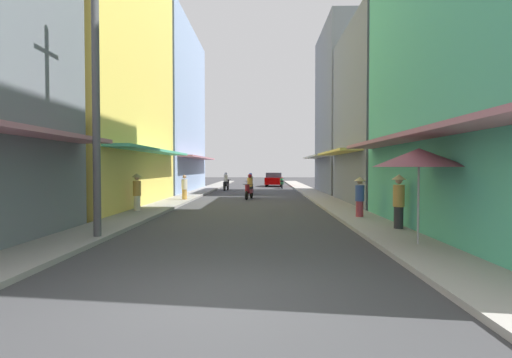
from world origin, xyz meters
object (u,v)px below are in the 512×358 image
object	(u,v)px
pedestrian_midway	(360,196)
pedestrian_crossing	(137,191)
motorbike_blue	(250,185)
parked_car	(274,179)
pedestrian_far	(184,188)
motorbike_black	(226,182)
motorbike_green	(282,183)
pedestrian_foreground	(399,200)
vendor_umbrella	(419,158)
motorbike_maroon	(249,188)
utility_pole	(96,98)

from	to	relation	value
pedestrian_midway	pedestrian_crossing	distance (m)	9.27
pedestrian_crossing	motorbike_blue	bearing A→B (deg)	70.77
motorbike_blue	parked_car	distance (m)	12.32
pedestrian_far	pedestrian_midway	bearing A→B (deg)	-43.96
motorbike_black	motorbike_blue	bearing A→B (deg)	-63.79
parked_car	pedestrian_crossing	bearing A→B (deg)	-104.70
motorbike_green	pedestrian_foreground	xyz separation A→B (m)	(2.43, -25.52, 0.49)
vendor_umbrella	pedestrian_far	bearing A→B (deg)	122.25
motorbike_green	pedestrian_midway	size ratio (longest dim) A/B	1.11
parked_car	pedestrian_midway	bearing A→B (deg)	-84.48
motorbike_maroon	parked_car	world-z (taller)	motorbike_maroon
motorbike_green	motorbike_maroon	distance (m)	13.14
pedestrian_foreground	vendor_umbrella	xyz separation A→B (m)	(-0.35, -2.43, 1.22)
parked_car	pedestrian_foreground	size ratio (longest dim) A/B	2.38
motorbike_blue	vendor_umbrella	distance (m)	20.48
pedestrian_foreground	motorbike_green	bearing A→B (deg)	95.43
motorbike_green	utility_pole	world-z (taller)	utility_pole
motorbike_green	pedestrian_foreground	world-z (taller)	pedestrian_foreground
pedestrian_far	pedestrian_crossing	size ratio (longest dim) A/B	0.90
pedestrian_foreground	pedestrian_midway	distance (m)	2.94
pedestrian_far	pedestrian_midway	world-z (taller)	pedestrian_midway
motorbike_blue	motorbike_black	bearing A→B (deg)	116.21
motorbike_maroon	parked_car	distance (m)	17.02
utility_pole	motorbike_maroon	bearing A→B (deg)	75.92
pedestrian_midway	utility_pole	world-z (taller)	utility_pole
pedestrian_crossing	motorbike_green	bearing A→B (deg)	71.01
motorbike_blue	utility_pole	world-z (taller)	utility_pole
motorbike_green	pedestrian_midway	xyz separation A→B (m)	(1.94, -22.63, 0.41)
motorbike_black	pedestrian_midway	bearing A→B (deg)	-70.09
motorbike_maroon	utility_pole	world-z (taller)	utility_pole
parked_car	pedestrian_crossing	size ratio (longest dim) A/B	2.44
utility_pole	motorbike_green	bearing A→B (deg)	77.18
pedestrian_foreground	pedestrian_midway	size ratio (longest dim) A/B	1.09
motorbike_green	motorbike_maroon	xyz separation A→B (m)	(-2.60, -12.87, 0.20)
pedestrian_far	pedestrian_foreground	world-z (taller)	pedestrian_foreground
pedestrian_crossing	motorbike_maroon	bearing A→B (deg)	60.02
vendor_umbrella	pedestrian_crossing	bearing A→B (deg)	141.87
pedestrian_midway	pedestrian_crossing	xyz separation A→B (m)	(-9.08, 1.89, 0.05)
motorbike_green	utility_pole	size ratio (longest dim) A/B	0.24
motorbike_black	pedestrian_foreground	world-z (taller)	pedestrian_foreground
motorbike_black	motorbike_green	size ratio (longest dim) A/B	1.00
pedestrian_foreground	pedestrian_crossing	size ratio (longest dim) A/B	1.03
motorbike_maroon	utility_pole	distance (m)	14.96
motorbike_black	pedestrian_crossing	world-z (taller)	pedestrian_crossing
pedestrian_midway	vendor_umbrella	distance (m)	5.49
pedestrian_foreground	pedestrian_midway	xyz separation A→B (m)	(-0.48, 2.90, -0.08)
pedestrian_far	pedestrian_foreground	xyz separation A→B (m)	(8.74, -10.86, 0.23)
pedestrian_foreground	utility_pole	xyz separation A→B (m)	(-8.58, -1.54, 2.84)
motorbike_black	motorbike_blue	xyz separation A→B (m)	(2.22, -4.51, 0.00)
motorbike_blue	pedestrian_crossing	world-z (taller)	pedestrian_crossing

